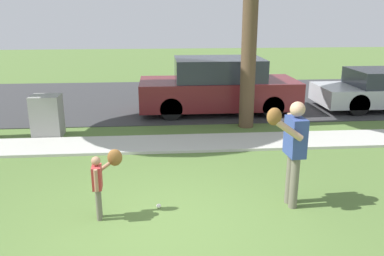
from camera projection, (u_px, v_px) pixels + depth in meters
The scene contains 8 objects.
ground_plane at pixel (163, 146), 9.17m from camera, with size 48.00×48.00×0.00m, color #567538.
sidewalk_strip at pixel (162, 144), 9.26m from camera, with size 36.00×1.20×0.06m, color beige.
road_surface at pixel (161, 99), 14.04m from camera, with size 36.00×6.80×0.02m, color #38383A.
person_adult at pixel (293, 144), 6.10m from camera, with size 0.68×0.66×1.70m.
person_child at pixel (102, 176), 5.86m from camera, with size 0.44×0.42×1.04m.
baseball at pixel (159, 206), 6.30m from camera, with size 0.07×0.07×0.07m, color white.
utility_cabinet at pixel (47, 116), 9.77m from camera, with size 0.69×0.59×1.03m, color gray.
parked_suv_maroon at pixel (218, 87), 12.01m from camera, with size 4.70×1.90×1.63m.
Camera 1 is at (-0.03, -5.19, 3.02)m, focal length 37.31 mm.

